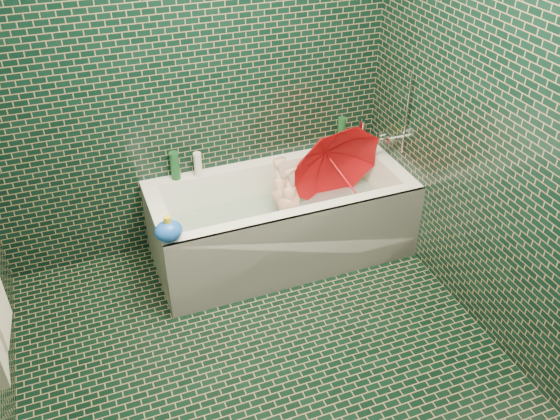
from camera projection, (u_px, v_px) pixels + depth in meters
name	position (u px, v px, depth m)	size (l,w,h in m)	color
floor	(272.00, 380.00, 3.21)	(2.80, 2.80, 0.00)	black
wall_back	(190.00, 70.00, 3.58)	(2.80, 2.80, 0.00)	black
wall_right	(519.00, 134.00, 2.89)	(2.80, 2.80, 0.00)	black
bathtub	(282.00, 228.00, 4.00)	(1.70, 0.75, 0.55)	white
bath_mat	(281.00, 233.00, 4.05)	(1.35, 0.47, 0.01)	green
water	(281.00, 216.00, 3.97)	(1.48, 0.53, 0.00)	silver
faucet	(396.00, 133.00, 3.93)	(0.18, 0.19, 0.55)	silver
child	(290.00, 214.00, 3.97)	(0.29, 0.19, 0.79)	tan
umbrella	(344.00, 177.00, 3.93)	(0.64, 0.64, 0.57)	red
soap_bottle_a	(369.00, 144.00, 4.29)	(0.10, 0.10, 0.25)	white
soap_bottle_b	(353.00, 143.00, 4.30)	(0.08, 0.08, 0.18)	#551F77
soap_bottle_c	(360.00, 146.00, 4.26)	(0.12, 0.12, 0.15)	#134420
bottle_right_tall	(341.00, 133.00, 4.16)	(0.06, 0.06, 0.24)	#134420
bottle_right_pump	(361.00, 132.00, 4.24)	(0.05, 0.05, 0.18)	silver
bottle_left_tall	(175.00, 166.00, 3.83)	(0.06, 0.06, 0.19)	#134420
bottle_left_short	(198.00, 164.00, 3.87)	(0.05, 0.05, 0.17)	white
rubber_duck	(350.00, 140.00, 4.25)	(0.11, 0.09, 0.09)	yellow
bath_toy	(169.00, 231.00, 3.30)	(0.16, 0.13, 0.16)	blue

